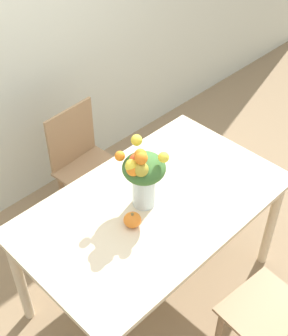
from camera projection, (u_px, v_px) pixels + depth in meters
The scene contains 7 objects.
ground_plane at pixel (152, 286), 3.07m from camera, with size 12.00×12.00×0.00m, color #8E7556.
wall_back at pixel (2, 30), 2.88m from camera, with size 8.00×0.06×2.70m.
dining_table at pixel (153, 215), 2.62m from camera, with size 1.50×0.90×0.77m.
flower_vase at pixel (143, 174), 2.41m from camera, with size 0.24×0.24×0.41m.
pumpkin at pixel (132, 220), 2.42m from camera, with size 0.09×0.09×0.09m.
dining_chair_near_window at pixel (87, 166), 3.26m from camera, with size 0.45×0.45×0.88m.
dining_chair_far_side at pixel (281, 322), 2.36m from camera, with size 0.46×0.46×0.88m.
Camera 1 is at (-1.31, -1.23, 2.61)m, focal length 50.00 mm.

